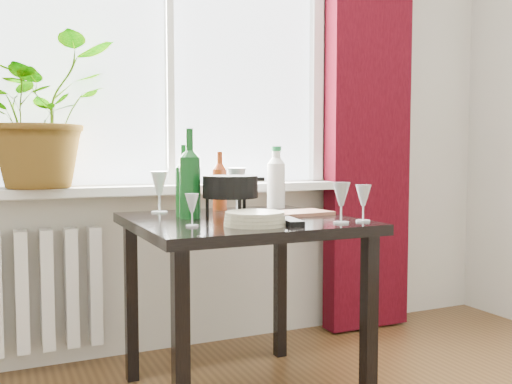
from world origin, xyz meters
name	(u,v)px	position (x,y,z in m)	size (l,w,h in m)	color
window	(168,30)	(0.00, 2.22, 1.60)	(1.72, 0.08, 1.62)	white
windowsill	(174,189)	(0.00, 2.15, 0.82)	(1.72, 0.20, 0.04)	white
curtain	(368,100)	(1.12, 2.12, 1.30)	(0.50, 0.12, 2.56)	#33040C
radiator	(9,293)	(-0.75, 2.18, 0.38)	(0.80, 0.10, 0.55)	silver
table	(241,241)	(0.10, 1.55, 0.65)	(0.85, 0.85, 0.74)	black
potted_plant	(40,113)	(-0.60, 2.15, 1.17)	(0.59, 0.51, 0.66)	#1C6B1C
wine_bottle_left	(184,180)	(-0.09, 1.70, 0.89)	(0.07, 0.07, 0.30)	#0D4716
wine_bottle_right	(190,173)	(-0.09, 1.62, 0.92)	(0.08, 0.08, 0.36)	#0C4315
bottle_amber	(220,180)	(0.14, 1.88, 0.88)	(0.07, 0.07, 0.27)	maroon
cleaning_bottle	(276,177)	(0.42, 1.87, 0.89)	(0.08, 0.08, 0.30)	silver
wineglass_front_right	(341,202)	(0.37, 1.24, 0.82)	(0.07, 0.07, 0.16)	#B0B7BE
wineglass_far_right	(363,203)	(0.48, 1.25, 0.81)	(0.06, 0.06, 0.14)	silver
wineglass_back_center	(237,189)	(0.18, 1.77, 0.84)	(0.09, 0.09, 0.20)	silver
wineglass_back_left	(159,191)	(-0.14, 1.88, 0.83)	(0.08, 0.08, 0.19)	silver
wineglass_front_left	(192,210)	(-0.16, 1.38, 0.80)	(0.05, 0.05, 0.12)	silver
plate_stack	(255,219)	(0.06, 1.32, 0.76)	(0.23, 0.23, 0.05)	beige
fondue_pot	(230,197)	(0.06, 1.56, 0.83)	(0.25, 0.22, 0.17)	black
tv_remote	(290,221)	(0.19, 1.30, 0.75)	(0.05, 0.19, 0.02)	black
cutting_board	(298,213)	(0.37, 1.56, 0.75)	(0.26, 0.17, 0.01)	#8D5740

